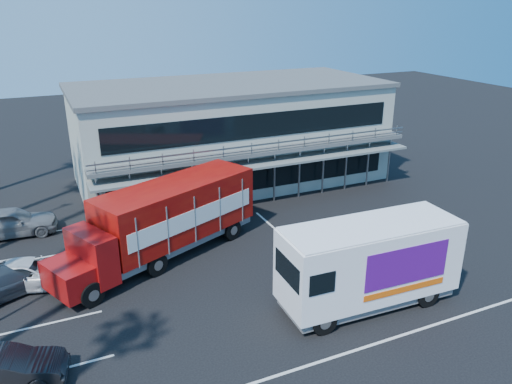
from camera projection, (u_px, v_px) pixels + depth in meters
name	position (u px, v px, depth m)	size (l,w,h in m)	color
ground	(286.00, 278.00, 24.61)	(120.00, 120.00, 0.00)	black
building	(230.00, 132.00, 37.19)	(22.40, 12.00, 7.30)	#A2A99B
red_truck	(165.00, 219.00, 26.00)	(11.71, 7.21, 3.92)	maroon
white_van	(369.00, 263.00, 21.78)	(8.07, 3.01, 3.90)	white
parked_car_b	(3.00, 370.00, 17.42)	(1.48, 4.23, 1.39)	black
parked_car_c	(30.00, 273.00, 23.71)	(2.19, 4.74, 1.32)	white
parked_car_d	(6.00, 282.00, 22.96)	(1.89, 4.66, 1.35)	#2F373F
parked_car_e	(11.00, 222.00, 28.76)	(2.02, 5.02, 1.71)	slate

